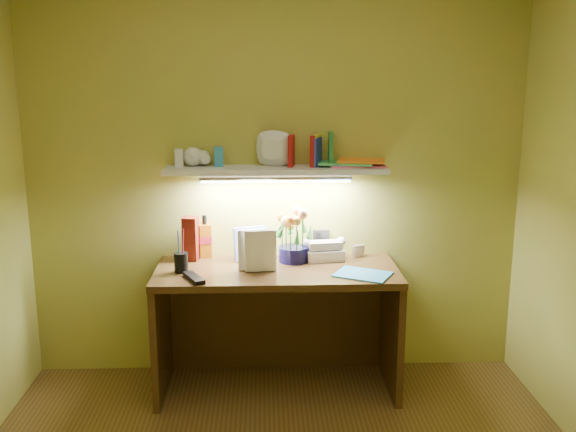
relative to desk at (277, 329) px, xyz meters
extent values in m
cube|color=#3B2710|center=(0.00, 0.00, 0.00)|extent=(1.40, 0.60, 0.75)
cube|color=silver|center=(0.50, 0.23, 0.41)|extent=(0.08, 0.06, 0.07)
cube|color=#5A140B|center=(-0.51, 0.20, 0.51)|extent=(0.10, 0.10, 0.26)
cylinder|color=black|center=(-0.54, -0.04, 0.47)|extent=(0.09, 0.09, 0.19)
cube|color=black|center=(-0.46, -0.19, 0.39)|extent=(0.14, 0.21, 0.02)
cube|color=#318BC9|center=(0.48, -0.14, 0.38)|extent=(0.36, 0.33, 0.01)
imported|color=white|center=(-0.18, -0.06, 0.50)|extent=(0.18, 0.02, 0.24)
imported|color=silver|center=(-0.22, -0.03, 0.49)|extent=(0.17, 0.06, 0.24)
cube|color=silver|center=(0.00, 0.18, 0.93)|extent=(1.30, 0.25, 0.03)
imported|color=silver|center=(-0.51, 0.19, 0.98)|extent=(0.14, 0.14, 0.09)
imported|color=silver|center=(-0.41, 0.19, 0.98)|extent=(0.11, 0.11, 0.08)
imported|color=silver|center=(-0.02, 0.17, 0.97)|extent=(0.25, 0.25, 0.05)
cube|color=silver|center=(-0.57, 0.21, 0.99)|extent=(0.05, 0.05, 0.11)
cube|color=#318BC9|center=(-0.34, 0.22, 1.00)|extent=(0.06, 0.05, 0.12)
cube|color=#9F1312|center=(0.09, 0.20, 1.03)|extent=(0.05, 0.13, 0.18)
cube|color=yellow|center=(0.24, 0.21, 1.03)|extent=(0.06, 0.11, 0.19)
cube|color=#2C3DAF|center=(0.24, 0.20, 1.02)|extent=(0.07, 0.12, 0.17)
cube|color=#277636|center=(0.32, 0.20, 1.04)|extent=(0.03, 0.13, 0.20)
cube|color=#9F1312|center=(0.23, 0.20, 1.03)|extent=(0.07, 0.13, 0.19)
cube|color=pink|center=(0.48, 0.22, 0.95)|extent=(0.32, 0.24, 0.01)
cube|color=#49B76A|center=(0.42, 0.22, 0.96)|extent=(0.35, 0.28, 0.01)
cube|color=orange|center=(0.50, 0.20, 0.97)|extent=(0.31, 0.25, 0.01)
camera|label=1|loc=(-0.07, -3.54, 1.48)|focal=40.00mm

